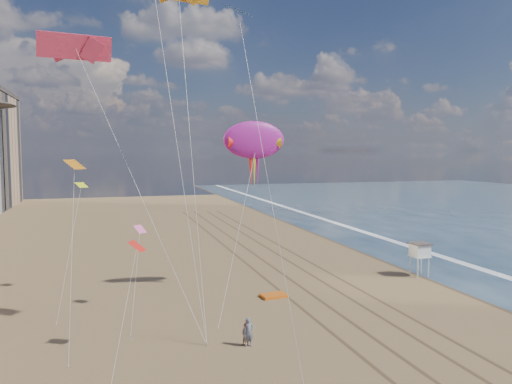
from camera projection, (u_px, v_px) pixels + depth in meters
wet_sand at (393, 252)px, 65.06m from camera, size 260.00×260.00×0.00m
foam at (421, 250)px, 66.26m from camera, size 260.00×260.00×0.00m
tracks at (305, 280)px, 50.83m from camera, size 7.68×120.00×0.01m
lifeguard_stand at (420, 251)px, 52.26m from camera, size 1.96×1.96×3.54m
grounded_kite at (273, 296)px, 44.97m from camera, size 2.46×1.73×0.26m
show_kite at (254, 140)px, 45.97m from camera, size 5.29×5.09×17.54m
kite_flyer_a at (249, 332)px, 33.57m from camera, size 0.74×0.51×1.97m
kite_flyer_b at (247, 335)px, 33.61m from camera, size 0.94×0.84×1.60m
small_kites at (145, 136)px, 36.56m from camera, size 13.01×17.33×16.37m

